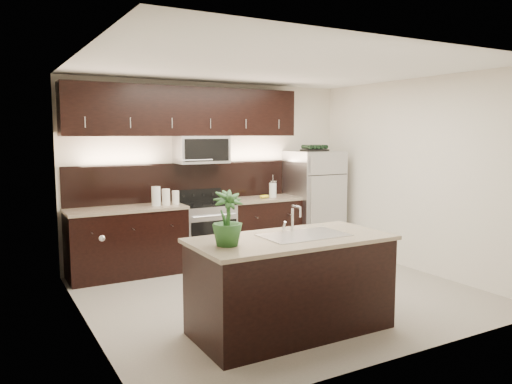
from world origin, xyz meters
The scene contains 12 objects.
ground centered at (0.00, 0.00, 0.00)m, with size 4.50×4.50×0.00m, color gray.
room_walls centered at (-0.11, -0.04, 1.70)m, with size 4.52×4.02×2.71m.
counter_run centered at (-0.46, 1.69, 0.47)m, with size 3.51×0.65×0.94m.
upper_fixtures centered at (-0.43, 1.84, 2.14)m, with size 3.49×0.40×1.66m.
island centered at (-0.53, -1.03, 0.47)m, with size 1.96×0.96×0.94m.
sink_faucet centered at (-0.38, -1.02, 0.96)m, with size 0.84×0.50×0.28m.
refrigerator centered at (1.67, 1.63, 0.82)m, with size 0.80×0.72×1.65m, color #B2B2B7.
wine_rack centered at (1.67, 1.63, 1.70)m, with size 0.41×0.25×0.10m.
plant centered at (-1.23, -1.06, 1.19)m, with size 0.28×0.28×0.49m, color #224E1F.
canisters centered at (-0.90, 1.65, 1.06)m, with size 0.40×0.14×0.27m.
french_press centered at (0.88, 1.64, 1.07)m, with size 0.12×0.12×0.34m.
bananas centered at (0.66, 1.61, 0.97)m, with size 0.17×0.13×0.05m, color yellow.
Camera 1 is at (-3.15, -4.99, 1.94)m, focal length 35.00 mm.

